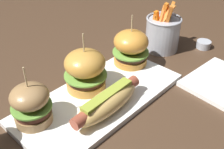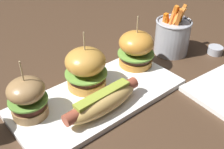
% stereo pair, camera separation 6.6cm
% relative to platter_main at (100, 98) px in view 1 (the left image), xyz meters
% --- Properties ---
extents(ground_plane, '(3.00, 3.00, 0.00)m').
position_rel_platter_main_xyz_m(ground_plane, '(0.00, 0.00, -0.01)').
color(ground_plane, '#422D1E').
extents(platter_main, '(0.42, 0.19, 0.01)m').
position_rel_platter_main_xyz_m(platter_main, '(0.00, 0.00, 0.00)').
color(platter_main, white).
rests_on(platter_main, ground).
extents(hot_dog, '(0.20, 0.06, 0.05)m').
position_rel_platter_main_xyz_m(hot_dog, '(-0.03, -0.05, 0.03)').
color(hot_dog, '#E2B462').
rests_on(hot_dog, platter_main).
extents(slider_left, '(0.08, 0.08, 0.14)m').
position_rel_platter_main_xyz_m(slider_left, '(-0.15, 0.04, 0.05)').
color(slider_left, olive).
rests_on(slider_left, platter_main).
extents(slider_center, '(0.10, 0.10, 0.15)m').
position_rel_platter_main_xyz_m(slider_center, '(-0.00, 0.05, 0.06)').
color(slider_center, '#C08838').
rests_on(slider_center, platter_main).
extents(slider_right, '(0.10, 0.10, 0.14)m').
position_rel_platter_main_xyz_m(slider_right, '(0.16, 0.04, 0.06)').
color(slider_right, '#CA8431').
rests_on(slider_right, platter_main).
extents(fries_bucket, '(0.11, 0.11, 0.15)m').
position_rel_platter_main_xyz_m(fries_bucket, '(0.31, 0.04, 0.05)').
color(fries_bucket, '#A8AAB2').
rests_on(fries_bucket, ground).
extents(sauce_ramekin, '(0.04, 0.04, 0.02)m').
position_rel_platter_main_xyz_m(sauce_ramekin, '(0.41, -0.06, 0.01)').
color(sauce_ramekin, '#A8AAB2').
rests_on(sauce_ramekin, ground).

